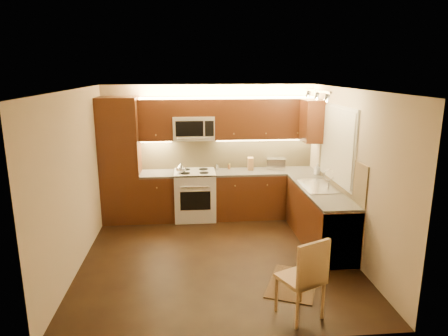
{
  "coord_description": "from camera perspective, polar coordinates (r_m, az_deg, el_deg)",
  "views": [
    {
      "loc": [
        -0.4,
        -5.58,
        2.76
      ],
      "look_at": [
        0.15,
        0.55,
        1.25
      ],
      "focal_mm": 32.08,
      "sensor_mm": 36.0,
      "label": 1
    }
  ],
  "objects": [
    {
      "name": "counter_back_left",
      "position": [
        7.55,
        -9.45,
        -0.84
      ],
      "size": [
        0.62,
        0.6,
        0.04
      ],
      "primitive_type": "cube",
      "color": "#353330",
      "rests_on": "base_cab_back_left"
    },
    {
      "name": "ceiling",
      "position": [
        5.6,
        -1.04,
        11.11
      ],
      "size": [
        4.0,
        4.0,
        0.01
      ],
      "primitive_type": "cube",
      "color": "beige",
      "rests_on": "ground"
    },
    {
      "name": "floor",
      "position": [
        6.24,
        -0.94,
        -12.47
      ],
      "size": [
        4.0,
        4.0,
        0.01
      ],
      "primitive_type": "cube",
      "color": "black",
      "rests_on": "ground"
    },
    {
      "name": "base_cab_back_left",
      "position": [
        7.67,
        -9.32,
        -4.09
      ],
      "size": [
        0.62,
        0.6,
        0.86
      ],
      "primitive_type": "cube",
      "color": "#45240E",
      "rests_on": "floor"
    },
    {
      "name": "dining_chair",
      "position": [
        4.77,
        10.83,
        -14.92
      ],
      "size": [
        0.58,
        0.58,
        0.98
      ],
      "primitive_type": null,
      "rotation": [
        0.0,
        0.0,
        0.43
      ],
      "color": "#A97B4C",
      "rests_on": "floor"
    },
    {
      "name": "toaster_oven",
      "position": [
        7.79,
        7.4,
        0.64
      ],
      "size": [
        0.39,
        0.32,
        0.21
      ],
      "primitive_type": "cube",
      "rotation": [
        0.0,
        0.0,
        -0.18
      ],
      "color": "silver",
      "rests_on": "counter_back_right"
    },
    {
      "name": "kettle",
      "position": [
        7.34,
        -6.16,
        -0.0
      ],
      "size": [
        0.21,
        0.21,
        0.2
      ],
      "primitive_type": null,
      "rotation": [
        0.0,
        0.0,
        0.21
      ],
      "color": "silver",
      "rests_on": "stove"
    },
    {
      "name": "spice_jar_c",
      "position": [
        7.76,
        -1.0,
        0.25
      ],
      "size": [
        0.06,
        0.06,
        0.09
      ],
      "primitive_type": "cylinder",
      "rotation": [
        0.0,
        0.0,
        -0.27
      ],
      "color": "silver",
      "rests_on": "counter_back_right"
    },
    {
      "name": "upper_cab_back_left",
      "position": [
        7.48,
        -9.68,
        6.8
      ],
      "size": [
        0.62,
        0.35,
        0.75
      ],
      "primitive_type": "cube",
      "color": "#45240E",
      "rests_on": "wall_back"
    },
    {
      "name": "window_blinds",
      "position": [
        6.68,
        15.73,
        3.25
      ],
      "size": [
        0.02,
        1.36,
        1.16
      ],
      "primitive_type": "cube",
      "color": "silver",
      "rests_on": "wall_right"
    },
    {
      "name": "microwave",
      "position": [
        7.47,
        -4.33,
        5.74
      ],
      "size": [
        0.76,
        0.38,
        0.44
      ],
      "primitive_type": null,
      "color": "silver",
      "rests_on": "wall_back"
    },
    {
      "name": "wall_right",
      "position": [
        6.26,
        17.58,
        -0.83
      ],
      "size": [
        0.01,
        4.0,
        2.5
      ],
      "primitive_type": "cube",
      "color": "#BFAA8C",
      "rests_on": "ground"
    },
    {
      "name": "counter_right",
      "position": [
        6.62,
        13.63,
        -3.13
      ],
      "size": [
        0.6,
        2.0,
        0.04
      ],
      "primitive_type": "cube",
      "color": "#353330",
      "rests_on": "base_cab_right"
    },
    {
      "name": "soap_bottle",
      "position": [
        7.52,
        13.16,
        -0.11
      ],
      "size": [
        0.11,
        0.11,
        0.2
      ],
      "primitive_type": "imported",
      "rotation": [
        0.0,
        0.0,
        0.23
      ],
      "color": "white",
      "rests_on": "counter_right"
    },
    {
      "name": "wall_front",
      "position": [
        3.91,
        1.19,
        -8.97
      ],
      "size": [
        4.0,
        0.01,
        2.5
      ],
      "primitive_type": "cube",
      "color": "#BFAA8C",
      "rests_on": "ground"
    },
    {
      "name": "base_cab_right",
      "position": [
        6.76,
        13.42,
        -6.79
      ],
      "size": [
        0.6,
        2.0,
        0.86
      ],
      "primitive_type": "cube",
      "color": "#45240E",
      "rests_on": "floor"
    },
    {
      "name": "spice_jar_a",
      "position": [
        7.65,
        -0.93,
        0.08
      ],
      "size": [
        0.05,
        0.05,
        0.1
      ],
      "primitive_type": "cylinder",
      "rotation": [
        0.0,
        0.0,
        -0.25
      ],
      "color": "silver",
      "rests_on": "counter_back_right"
    },
    {
      "name": "track_light_bar",
      "position": [
        6.3,
        13.14,
        10.69
      ],
      "size": [
        0.04,
        1.2,
        0.03
      ],
      "primitive_type": "cube",
      "color": "silver",
      "rests_on": "ceiling"
    },
    {
      "name": "upper_cab_right_corner",
      "position": [
        7.38,
        12.53,
        6.57
      ],
      "size": [
        0.35,
        0.5,
        0.75
      ],
      "primitive_type": "cube",
      "color": "#45240E",
      "rests_on": "wall_right"
    },
    {
      "name": "faucet",
      "position": [
        6.77,
        14.76,
        -1.33
      ],
      "size": [
        0.2,
        0.04,
        0.3
      ],
      "primitive_type": null,
      "color": "silver",
      "rests_on": "counter_right"
    },
    {
      "name": "spice_jar_d",
      "position": [
        7.78,
        0.78,
        0.29
      ],
      "size": [
        0.04,
        0.04,
        0.09
      ],
      "primitive_type": "cylinder",
      "rotation": [
        0.0,
        0.0,
        -0.03
      ],
      "color": "olive",
      "rests_on": "counter_back_right"
    },
    {
      "name": "counter_back_right",
      "position": [
        7.66,
        5.87,
        -0.5
      ],
      "size": [
        1.92,
        0.6,
        0.04
      ],
      "primitive_type": "cube",
      "color": "#353330",
      "rests_on": "base_cab_back_right"
    },
    {
      "name": "base_cab_back_right",
      "position": [
        7.78,
        5.79,
        -3.71
      ],
      "size": [
        1.92,
        0.6,
        0.86
      ],
      "primitive_type": "cube",
      "color": "#45240E",
      "rests_on": "floor"
    },
    {
      "name": "rug",
      "position": [
        5.6,
        9.76,
        -15.91
      ],
      "size": [
        0.91,
        1.06,
        0.01
      ],
      "primitive_type": "cube",
      "rotation": [
        0.0,
        0.0,
        -0.4
      ],
      "color": "black",
      "rests_on": "floor"
    },
    {
      "name": "window_frame",
      "position": [
        6.68,
        15.89,
        3.25
      ],
      "size": [
        0.03,
        1.44,
        1.24
      ],
      "primitive_type": "cube",
      "color": "silver",
      "rests_on": "wall_right"
    },
    {
      "name": "backsplash_back",
      "position": [
        7.77,
        0.51,
        2.2
      ],
      "size": [
        3.3,
        0.02,
        0.6
      ],
      "primitive_type": "cube",
      "color": "tan",
      "rests_on": "wall_back"
    },
    {
      "name": "spice_jar_b",
      "position": [
        7.69,
        0.72,
        0.12
      ],
      "size": [
        0.05,
        0.05,
        0.09
      ],
      "primitive_type": "cylinder",
      "rotation": [
        0.0,
        0.0,
        0.33
      ],
      "color": "brown",
      "rests_on": "counter_back_right"
    },
    {
      "name": "stove",
      "position": [
        7.62,
        -4.15,
        -3.83
      ],
      "size": [
        0.76,
        0.65,
        0.92
      ],
      "primitive_type": null,
      "color": "silver",
      "rests_on": "floor"
    },
    {
      "name": "pantry",
      "position": [
        7.56,
        -14.52,
        1.04
      ],
      "size": [
        0.7,
        0.6,
        2.3
      ],
      "primitive_type": "cube",
      "color": "#45240E",
      "rests_on": "floor"
    },
    {
      "name": "knife_block",
      "position": [
        7.67,
        3.8,
        0.63
      ],
      "size": [
        0.12,
        0.18,
        0.24
      ],
      "primitive_type": "cube",
      "rotation": [
        0.0,
        0.0,
        -0.08
      ],
      "color": "#A97B4C",
      "rests_on": "counter_back_right"
    },
    {
      "name": "wall_left",
      "position": [
        6.0,
        -20.41,
        -1.69
      ],
      "size": [
        0.01,
        4.0,
        2.5
      ],
      "primitive_type": "cube",
      "color": "#BFAA8C",
      "rests_on": "ground"
    },
    {
      "name": "dishwasher",
      "position": [
        6.15,
        15.48,
        -9.03
      ],
      "size": [
        0.58,
        0.6,
        0.84
      ],
      "primitive_type": "cube",
      "color": "silver",
      "rests_on": "floor"
    },
    {
      "name": "wall_back",
      "position": [
        7.74,
        -2.07,
        2.53
      ],
      "size": [
        4.0,
        0.01,
        2.5
      ],
      "primitive_type": "cube",
      "color": "#BFAA8C",
      "rests_on": "ground"
    },
    {
      "name": "upper_cab_back_right",
      "position": [
        7.6,
        5.87,
        7.02
      ],
      "size": [
        1.92,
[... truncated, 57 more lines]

